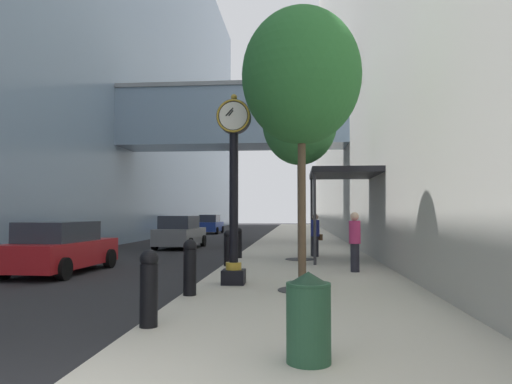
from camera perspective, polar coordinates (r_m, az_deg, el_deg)
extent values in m
plane|color=#262628|center=(30.67, 0.36, -6.06)|extent=(110.00, 110.00, 0.00)
cube|color=beige|center=(33.56, 5.38, -5.63)|extent=(5.38, 80.00, 0.14)
cube|color=#758EA8|center=(38.91, -18.81, 17.01)|extent=(9.00, 80.00, 29.64)
cube|color=#758EA8|center=(28.49, -2.77, 8.74)|extent=(13.98, 3.20, 3.32)
cube|color=gray|center=(28.89, -2.76, 12.21)|extent=(13.98, 3.40, 0.24)
cube|color=#B7B2A8|center=(36.53, 17.20, 17.58)|extent=(9.00, 80.00, 28.76)
cube|color=black|center=(11.67, -2.73, -10.23)|extent=(0.55, 0.55, 0.35)
cylinder|color=gold|center=(11.63, -2.73, -8.94)|extent=(0.39, 0.39, 0.18)
cylinder|color=black|center=(11.57, -2.71, -0.69)|extent=(0.22, 0.22, 3.16)
cylinder|color=black|center=(11.80, -2.69, 9.06)|extent=(0.84, 0.28, 0.84)
torus|color=gold|center=(11.65, -2.79, 9.21)|extent=(0.82, 0.05, 0.82)
cylinder|color=white|center=(11.66, -2.79, 9.21)|extent=(0.69, 0.01, 0.69)
cylinder|color=white|center=(11.95, -2.59, 8.92)|extent=(0.69, 0.01, 0.69)
sphere|color=gold|center=(11.91, -2.68, 11.38)|extent=(0.16, 0.16, 0.16)
cube|color=black|center=(11.67, -3.06, 9.52)|extent=(0.13, 0.01, 0.15)
cube|color=black|center=(11.68, -3.23, 9.66)|extent=(0.20, 0.01, 0.21)
cylinder|color=black|center=(7.53, -12.86, -12.09)|extent=(0.27, 0.27, 0.96)
sphere|color=black|center=(7.46, -12.81, -7.89)|extent=(0.29, 0.29, 0.29)
cylinder|color=black|center=(10.17, -8.02, -9.63)|extent=(0.27, 0.27, 0.96)
sphere|color=black|center=(10.11, -8.00, -6.51)|extent=(0.29, 0.29, 0.29)
cylinder|color=black|center=(15.57, -3.41, -7.18)|extent=(0.27, 0.27, 0.96)
sphere|color=black|center=(15.53, -3.41, -5.14)|extent=(0.29, 0.29, 0.29)
cylinder|color=black|center=(18.30, -2.14, -6.49)|extent=(0.27, 0.27, 0.96)
sphere|color=black|center=(18.27, -2.14, -4.76)|extent=(0.29, 0.29, 0.29)
cylinder|color=#333335|center=(10.78, 5.62, -11.74)|extent=(1.10, 1.10, 0.02)
cylinder|color=brown|center=(10.65, 5.58, -1.54)|extent=(0.18, 0.18, 3.84)
ellipsoid|color=#2D7033|center=(11.10, 5.51, 13.82)|extent=(2.72, 2.72, 3.13)
cylinder|color=#333335|center=(17.77, 5.37, -8.11)|extent=(1.10, 1.10, 0.02)
cylinder|color=#4C3D2D|center=(17.69, 5.34, -1.52)|extent=(0.18, 0.18, 4.10)
ellipsoid|color=#387F3D|center=(18.01, 5.30, 8.41)|extent=(2.81, 2.81, 3.23)
cylinder|color=#234C33|center=(5.70, 6.38, -15.45)|extent=(0.52, 0.52, 0.92)
cone|color=#183523|center=(5.61, 6.36, -10.37)|extent=(0.53, 0.53, 0.16)
cylinder|color=#23232D|center=(19.00, 7.20, -6.56)|extent=(0.34, 0.34, 0.80)
cylinder|color=navy|center=(18.96, 7.19, -4.36)|extent=(0.45, 0.45, 0.65)
sphere|color=beige|center=(18.95, 7.18, -3.01)|extent=(0.25, 0.25, 0.25)
cube|color=brown|center=(19.08, 7.79, -5.45)|extent=(0.19, 0.23, 0.24)
cylinder|color=#23232D|center=(14.28, 11.89, -7.80)|extent=(0.36, 0.36, 0.83)
cylinder|color=#C6336B|center=(14.23, 11.87, -4.78)|extent=(0.47, 0.47, 0.67)
sphere|color=beige|center=(14.22, 11.85, -2.91)|extent=(0.25, 0.25, 0.25)
cube|color=black|center=(17.66, 10.54, 2.25)|extent=(2.40, 3.60, 0.20)
cylinder|color=#333338|center=(15.92, 7.13, -3.02)|extent=(0.10, 0.10, 3.20)
cylinder|color=#333338|center=(19.12, 6.77, -2.94)|extent=(0.10, 0.10, 3.20)
cube|color=slate|center=(25.39, -9.16, -5.31)|extent=(1.98, 4.21, 0.84)
cube|color=#282D38|center=(25.16, -9.28, -3.65)|extent=(1.69, 2.38, 0.69)
cylinder|color=black|center=(27.01, -10.18, -5.81)|extent=(0.24, 0.65, 0.64)
cylinder|color=black|center=(26.53, -6.41, -5.90)|extent=(0.24, 0.65, 0.64)
cylinder|color=black|center=(24.34, -12.17, -6.16)|extent=(0.24, 0.65, 0.64)
cylinder|color=black|center=(23.81, -8.00, -6.27)|extent=(0.24, 0.65, 0.64)
cube|color=#AD191E|center=(15.99, -22.47, -6.91)|extent=(1.92, 4.47, 0.77)
cube|color=#282D38|center=(15.76, -22.82, -4.48)|extent=(1.65, 2.52, 0.63)
cylinder|color=black|center=(17.76, -22.67, -7.38)|extent=(0.24, 0.65, 0.64)
cylinder|color=black|center=(16.96, -17.31, -7.70)|extent=(0.24, 0.65, 0.64)
cylinder|color=black|center=(15.22, -28.26, -8.12)|extent=(0.24, 0.65, 0.64)
cylinder|color=black|center=(14.27, -22.25, -8.62)|extent=(0.24, 0.65, 0.64)
cube|color=navy|center=(43.11, -5.54, -4.19)|extent=(1.77, 4.07, 0.83)
cube|color=#282D38|center=(42.90, -5.59, -3.21)|extent=(1.54, 2.29, 0.68)
cylinder|color=black|center=(44.64, -6.26, -4.54)|extent=(0.23, 0.64, 0.64)
cylinder|color=black|center=(44.31, -4.10, -4.56)|extent=(0.23, 0.64, 0.64)
cylinder|color=black|center=(41.96, -7.06, -4.66)|extent=(0.23, 0.64, 0.64)
cylinder|color=black|center=(41.61, -4.76, -4.69)|extent=(0.23, 0.64, 0.64)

